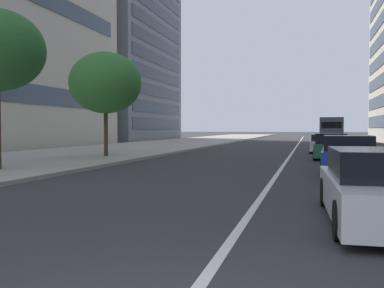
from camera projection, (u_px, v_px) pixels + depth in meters
The scene contains 9 objects.
sidewalk_right_plaza at pixel (132, 148), 35.61m from camera, with size 160.00×10.83×0.15m, color #A39E93.
lane_centre_stripe at pixel (295, 148), 37.10m from camera, with size 110.00×0.16×0.01m, color silver.
car_far_down_avenue at pixel (382, 188), 7.83m from camera, with size 4.68×2.06×1.34m.
car_lead_in_lane at pixel (348, 157), 15.75m from camera, with size 4.77×2.00×1.45m.
car_approaching_light at pixel (331, 147), 24.11m from camera, with size 4.20×1.95×1.43m.
car_following_behind at pixel (325, 144), 30.47m from camera, with size 4.27×2.07×1.27m.
delivery_van_ahead at pixel (331, 131), 40.06m from camera, with size 5.13×2.17×2.67m.
street_tree_near_plaza_corner at pixel (105, 83), 24.17m from camera, with size 4.00×4.00×5.77m.
office_tower_far_right_block at pixel (106, 41), 63.12m from camera, with size 21.72×16.42×28.81m.
Camera 1 is at (-3.07, -1.13, 1.71)m, focal length 40.85 mm.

